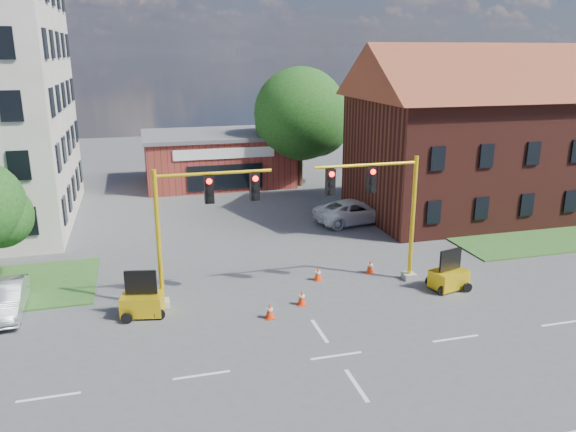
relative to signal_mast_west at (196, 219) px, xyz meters
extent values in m
plane|color=#494A4C|center=(4.36, -6.00, -3.92)|extent=(120.00, 120.00, 0.00)
cube|color=#2C551F|center=(22.36, 3.00, -3.88)|extent=(14.00, 4.00, 0.08)
cube|color=maroon|center=(4.36, 24.00, -1.92)|extent=(12.00, 8.00, 4.00)
cube|color=#565558|center=(4.36, 24.00, 0.23)|extent=(12.40, 8.40, 0.30)
cube|color=silver|center=(4.36, 19.95, -0.72)|extent=(8.00, 0.10, 0.80)
cube|color=black|center=(4.36, 19.95, -2.62)|extent=(6.00, 0.10, 2.00)
cube|color=#4D1E17|center=(22.36, 10.00, 0.08)|extent=(20.00, 10.00, 8.00)
cylinder|color=#352313|center=(10.86, 21.00, -1.79)|extent=(0.44, 0.44, 4.26)
sphere|color=#153E13|center=(10.86, 21.00, 2.08)|extent=(7.60, 7.60, 7.60)
sphere|color=#153E13|center=(12.37, 21.30, 1.11)|extent=(5.32, 5.32, 5.32)
sphere|color=#153E13|center=(-8.77, 4.80, -0.56)|extent=(3.06, 3.06, 3.06)
cube|color=#9B9A95|center=(-1.64, 0.00, -3.77)|extent=(0.60, 0.60, 0.30)
cylinder|color=yellow|center=(-1.64, 0.00, -0.82)|extent=(0.20, 0.20, 6.20)
cylinder|color=yellow|center=(0.86, 0.00, 1.98)|extent=(5.00, 0.14, 0.14)
cube|color=black|center=(0.61, 0.00, 1.28)|extent=(0.40, 0.32, 1.20)
cube|color=black|center=(2.61, 0.00, 1.28)|extent=(0.40, 0.32, 1.20)
sphere|color=#FF0C07|center=(0.61, -0.18, 1.68)|extent=(0.24, 0.24, 0.24)
cube|color=#9B9A95|center=(10.36, 0.00, -3.77)|extent=(0.60, 0.60, 0.30)
cylinder|color=yellow|center=(10.36, 0.00, -0.82)|extent=(0.20, 0.20, 6.20)
cylinder|color=yellow|center=(7.86, 0.00, 1.98)|extent=(5.00, 0.14, 0.14)
cube|color=black|center=(8.11, 0.00, 1.28)|extent=(0.40, 0.32, 1.20)
cube|color=black|center=(6.11, 0.00, 1.28)|extent=(0.40, 0.32, 1.20)
sphere|color=#FF0C07|center=(8.11, -0.18, 1.68)|extent=(0.24, 0.24, 0.24)
cube|color=yellow|center=(-2.51, -0.66, -3.40)|extent=(1.91, 1.46, 0.86)
cube|color=black|center=(-2.51, -0.66, -2.39)|extent=(1.33, 0.38, 1.05)
cube|color=yellow|center=(11.62, -1.57, -3.41)|extent=(1.91, 1.52, 0.84)
cube|color=black|center=(11.62, -1.57, -2.43)|extent=(1.28, 0.45, 1.02)
cube|color=#F5340C|center=(2.68, -2.36, -3.90)|extent=(0.38, 0.38, 0.04)
cone|color=#F5340C|center=(2.68, -2.36, -3.57)|extent=(0.40, 0.40, 0.70)
cylinder|color=silver|center=(2.68, -2.36, -3.50)|extent=(0.27, 0.27, 0.09)
cube|color=#F5340C|center=(5.92, 1.03, -3.90)|extent=(0.38, 0.38, 0.04)
cone|color=#F5340C|center=(5.92, 1.03, -3.57)|extent=(0.40, 0.40, 0.70)
cylinder|color=silver|center=(5.92, 1.03, -3.50)|extent=(0.27, 0.27, 0.09)
cube|color=#F5340C|center=(4.36, -1.45, -3.90)|extent=(0.38, 0.38, 0.04)
cone|color=#F5340C|center=(4.36, -1.45, -3.57)|extent=(0.40, 0.40, 0.70)
cylinder|color=silver|center=(4.36, -1.45, -3.50)|extent=(0.27, 0.27, 0.09)
cube|color=#F5340C|center=(8.80, 1.27, -3.90)|extent=(0.38, 0.38, 0.04)
cone|color=#F5340C|center=(8.80, 1.27, -3.57)|extent=(0.40, 0.40, 0.70)
cylinder|color=silver|center=(8.80, 1.27, -3.50)|extent=(0.27, 0.27, 0.09)
imported|color=white|center=(11.36, 9.76, -3.16)|extent=(5.81, 3.34, 1.53)
imported|color=#AAAEB2|center=(-8.17, 1.01, -3.23)|extent=(1.64, 4.23, 1.37)
camera|label=1|loc=(-2.24, -23.45, 6.95)|focal=35.00mm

